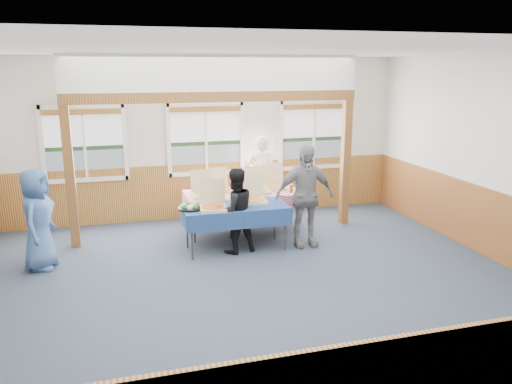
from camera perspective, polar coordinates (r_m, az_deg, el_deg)
The scene contains 27 objects.
floor at distance 7.20m, azimuth -0.52°, elevation -10.45°, with size 8.00×8.00×0.00m, color #2C3948.
ceiling at distance 6.55m, azimuth -0.58°, elevation 15.93°, with size 8.00×8.00×0.00m, color white.
wall_back at distance 10.07m, azimuth -5.78°, elevation 6.09°, with size 8.00×8.00×0.00m, color silver.
wall_front at distance 3.58m, azimuth 14.43°, elevation -9.26°, with size 8.00×8.00×0.00m, color silver.
wall_right at distance 8.63m, azimuth 26.09°, elevation 3.38°, with size 8.00×8.00×0.00m, color silver.
wainscot_back at distance 10.24m, azimuth -5.61°, elevation 0.24°, with size 7.98×0.05×1.10m, color brown.
wainscot_right at distance 8.84m, azimuth 25.24°, elevation -3.31°, with size 0.05×6.98×1.10m, color brown.
window_left at distance 9.88m, azimuth -19.06°, elevation 5.71°, with size 1.56×0.10×1.46m.
window_mid at distance 10.01m, azimuth -5.75°, elevation 6.50°, with size 1.56×0.10×1.46m.
window_right at distance 10.65m, azimuth 6.62°, elevation 6.93°, with size 1.56×0.10×1.46m.
post_left at distance 8.84m, azimuth -20.47°, elevation 1.51°, with size 0.15×0.15×2.40m, color brown.
post_right at distance 9.76m, azimuth 10.19°, elevation 3.30°, with size 0.15×0.15×2.40m, color brown.
cross_beam at distance 8.80m, azimuth -4.54°, elevation 10.80°, with size 5.15×0.18×0.18m, color brown.
table_left at distance 8.29m, azimuth -2.37°, elevation -1.98°, with size 1.86×1.13×0.76m.
table_right at distance 9.18m, azimuth -1.50°, elevation -0.31°, with size 2.13×0.96×0.76m.
pizza_box_a at distance 8.07m, azimuth -4.93°, elevation -1.52°, with size 0.48×0.56×0.45m.
pizza_box_b at distance 8.49m, azimuth -0.31°, elevation -0.68°, with size 0.45×0.53×0.46m.
pizza_box_c at distance 8.91m, azimuth -6.02°, elevation -0.06°, with size 0.41×0.50×0.44m.
pizza_box_d at distance 9.25m, azimuth -3.94°, elevation 0.51°, with size 0.45×0.52×0.41m.
pizza_box_e at distance 9.14m, azimuth 0.13°, elevation 0.39°, with size 0.41×0.50×0.44m.
pizza_box_f at distance 9.46m, azimuth 2.13°, elevation 0.85°, with size 0.45×0.53×0.44m.
veggie_tray at distance 8.13m, azimuth -7.52°, elevation -1.74°, with size 0.41×0.41×0.09m.
drink_glass at distance 9.16m, azimuth 4.05°, elevation 0.43°, with size 0.07×0.07×0.15m, color #905318.
woman_white at distance 10.05m, azimuth 0.58°, elevation 1.75°, with size 0.61×0.40×1.68m, color white.
woman_black at distance 8.15m, azimuth -2.41°, elevation -2.16°, with size 0.69×0.54×1.42m, color black.
man_blue at distance 8.16m, azimuth -23.68°, elevation -2.87°, with size 0.76×0.49×1.55m, color #3E639C.
person_grey at distance 8.46m, azimuth 5.59°, elevation -0.45°, with size 1.03×0.43×1.75m, color slate.
Camera 1 is at (-1.70, -6.32, 2.99)m, focal length 35.00 mm.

